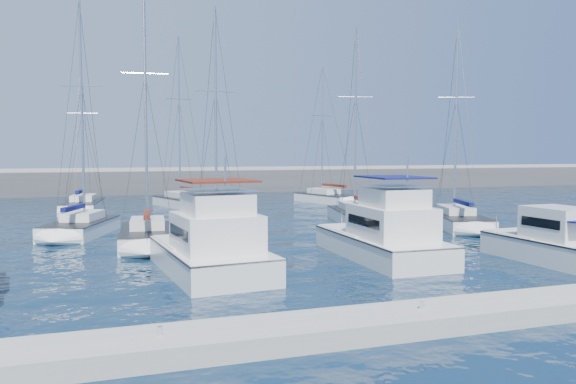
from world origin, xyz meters
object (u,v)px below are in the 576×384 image
object	(u,v)px
sailboat_mid_a	(81,227)
sailboat_mid_b	(148,236)
sailboat_mid_d	(357,216)
sailboat_back_b	(184,202)
sailboat_mid_c	(220,232)
sailboat_back_a	(83,206)
motor_yacht_port_inner	(212,249)
motor_yacht_stbd_outer	(549,243)
sailboat_back_c	(326,198)
sailboat_mid_e	(457,220)
motor_yacht_stbd_inner	(385,237)

from	to	relation	value
sailboat_mid_a	sailboat_mid_b	bearing A→B (deg)	-35.94
sailboat_mid_d	sailboat_back_b	size ratio (longest dim) A/B	0.90
sailboat_mid_c	sailboat_back_a	size ratio (longest dim) A/B	1.02
motor_yacht_port_inner	sailboat_mid_a	distance (m)	15.76
motor_yacht_port_inner	sailboat_mid_c	distance (m)	9.89
motor_yacht_stbd_outer	sailboat_mid_d	distance (m)	17.56
sailboat_mid_b	sailboat_mid_c	distance (m)	4.50
sailboat_mid_b	sailboat_mid_c	bearing A→B (deg)	10.93
motor_yacht_port_inner	sailboat_back_c	world-z (taller)	sailboat_back_c
motor_yacht_port_inner	motor_yacht_stbd_outer	bearing A→B (deg)	-14.23
sailboat_mid_a	sailboat_back_a	size ratio (longest dim) A/B	1.09
motor_yacht_port_inner	motor_yacht_stbd_outer	world-z (taller)	motor_yacht_port_inner
motor_yacht_stbd_outer	sailboat_mid_e	size ratio (longest dim) A/B	0.43
sailboat_mid_b	sailboat_mid_c	size ratio (longest dim) A/B	1.10
sailboat_back_a	sailboat_back_b	distance (m)	9.58
sailboat_mid_b	motor_yacht_stbd_inner	bearing A→B (deg)	-31.71
sailboat_mid_c	sailboat_mid_e	bearing A→B (deg)	-6.61
sailboat_mid_b	sailboat_back_c	world-z (taller)	sailboat_mid_b
motor_yacht_port_inner	sailboat_mid_e	xyz separation A→B (m)	(20.07, 10.01, -0.61)
sailboat_mid_a	sailboat_mid_d	distance (m)	20.29
motor_yacht_port_inner	sailboat_mid_d	bearing A→B (deg)	40.67
sailboat_mid_d	sailboat_back_c	distance (m)	17.71
motor_yacht_port_inner	sailboat_back_b	size ratio (longest dim) A/B	0.50
sailboat_mid_d	sailboat_back_a	world-z (taller)	sailboat_mid_d
sailboat_mid_a	sailboat_back_b	size ratio (longest dim) A/B	0.91
sailboat_back_b	sailboat_back_c	world-z (taller)	sailboat_back_b
motor_yacht_stbd_inner	sailboat_mid_c	xyz separation A→B (m)	(-6.73, 8.84, -0.60)
sailboat_mid_a	sailboat_mid_e	xyz separation A→B (m)	(26.04, -4.56, -0.02)
sailboat_back_a	sailboat_back_b	size ratio (longest dim) A/B	0.84
motor_yacht_stbd_inner	sailboat_back_b	bearing A→B (deg)	101.49
sailboat_back_b	motor_yacht_port_inner	bearing A→B (deg)	-112.87
sailboat_back_a	sailboat_back_c	bearing A→B (deg)	10.30
sailboat_mid_c	sailboat_back_c	xyz separation A→B (m)	(16.43, 22.39, -0.01)
motor_yacht_stbd_inner	motor_yacht_port_inner	bearing A→B (deg)	-174.47
sailboat_mid_d	sailboat_mid_c	bearing A→B (deg)	-143.95
motor_yacht_stbd_inner	sailboat_mid_b	bearing A→B (deg)	144.05
sailboat_mid_c	sailboat_mid_d	bearing A→B (deg)	15.74
motor_yacht_port_inner	motor_yacht_stbd_inner	distance (m)	9.12
motor_yacht_stbd_outer	sailboat_back_b	xyz separation A→B (m)	(-13.29, 34.42, -0.40)
sailboat_mid_a	sailboat_mid_c	bearing A→B (deg)	-12.18
motor_yacht_stbd_outer	sailboat_back_b	size ratio (longest dim) A/B	0.38
motor_yacht_stbd_inner	motor_yacht_stbd_outer	distance (m)	8.16
sailboat_mid_a	sailboat_back_c	size ratio (longest dim) A/B	1.04
sailboat_mid_c	motor_yacht_stbd_inner	bearing A→B (deg)	-60.73
sailboat_mid_c	sailboat_back_a	distance (m)	22.76
sailboat_mid_b	sailboat_back_a	xyz separation A→B (m)	(-4.14, 21.52, -0.03)
motor_yacht_port_inner	motor_yacht_stbd_inner	xyz separation A→B (m)	(9.09, 0.74, 0.00)
sailboat_back_b	motor_yacht_stbd_outer	bearing A→B (deg)	-85.93
sailboat_mid_d	sailboat_back_c	xyz separation A→B (m)	(4.48, 17.13, 0.01)
sailboat_mid_e	sailboat_back_a	distance (m)	33.44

